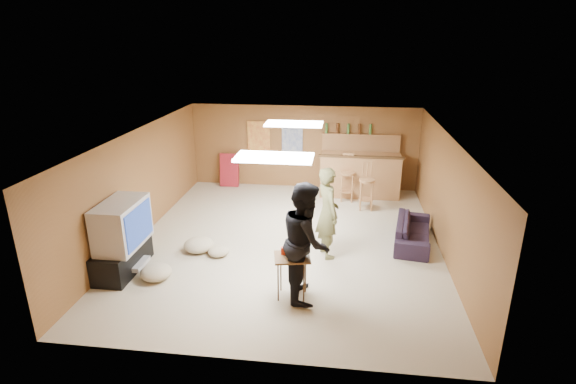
# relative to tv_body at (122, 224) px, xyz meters

# --- Properties ---
(ground) EXTENTS (7.00, 7.00, 0.00)m
(ground) POSITION_rel_tv_body_xyz_m (2.65, 1.50, -0.90)
(ground) COLOR tan
(ground) RESTS_ON ground
(ceiling) EXTENTS (6.00, 7.00, 0.02)m
(ceiling) POSITION_rel_tv_body_xyz_m (2.65, 1.50, 1.30)
(ceiling) COLOR silver
(ceiling) RESTS_ON ground
(wall_back) EXTENTS (6.00, 0.02, 2.20)m
(wall_back) POSITION_rel_tv_body_xyz_m (2.65, 5.00, 0.20)
(wall_back) COLOR brown
(wall_back) RESTS_ON ground
(wall_front) EXTENTS (6.00, 0.02, 2.20)m
(wall_front) POSITION_rel_tv_body_xyz_m (2.65, -2.00, 0.20)
(wall_front) COLOR brown
(wall_front) RESTS_ON ground
(wall_left) EXTENTS (0.02, 7.00, 2.20)m
(wall_left) POSITION_rel_tv_body_xyz_m (-0.35, 1.50, 0.20)
(wall_left) COLOR brown
(wall_left) RESTS_ON ground
(wall_right) EXTENTS (0.02, 7.00, 2.20)m
(wall_right) POSITION_rel_tv_body_xyz_m (5.65, 1.50, 0.20)
(wall_right) COLOR brown
(wall_right) RESTS_ON ground
(tv_stand) EXTENTS (0.55, 1.30, 0.50)m
(tv_stand) POSITION_rel_tv_body_xyz_m (-0.07, 0.00, -0.65)
(tv_stand) COLOR black
(tv_stand) RESTS_ON ground
(dvd_box) EXTENTS (0.35, 0.50, 0.08)m
(dvd_box) POSITION_rel_tv_body_xyz_m (0.15, 0.00, -0.75)
(dvd_box) COLOR #B2B2B7
(dvd_box) RESTS_ON tv_stand
(tv_body) EXTENTS (0.60, 1.10, 0.80)m
(tv_body) POSITION_rel_tv_body_xyz_m (0.00, 0.00, 0.00)
(tv_body) COLOR #B2B2B7
(tv_body) RESTS_ON tv_stand
(tv_screen) EXTENTS (0.02, 0.95, 0.65)m
(tv_screen) POSITION_rel_tv_body_xyz_m (0.31, 0.00, 0.00)
(tv_screen) COLOR navy
(tv_screen) RESTS_ON tv_body
(bar_counter) EXTENTS (2.00, 0.60, 1.10)m
(bar_counter) POSITION_rel_tv_body_xyz_m (4.15, 4.45, -0.35)
(bar_counter) COLOR #986437
(bar_counter) RESTS_ON ground
(bar_lip) EXTENTS (2.10, 0.12, 0.05)m
(bar_lip) POSITION_rel_tv_body_xyz_m (4.15, 4.20, 0.20)
(bar_lip) COLOR #402914
(bar_lip) RESTS_ON bar_counter
(bar_shelf) EXTENTS (2.00, 0.18, 0.05)m
(bar_shelf) POSITION_rel_tv_body_xyz_m (4.15, 4.90, 0.60)
(bar_shelf) COLOR #986437
(bar_shelf) RESTS_ON bar_backing
(bar_backing) EXTENTS (2.00, 0.14, 0.60)m
(bar_backing) POSITION_rel_tv_body_xyz_m (4.15, 4.92, 0.30)
(bar_backing) COLOR #986437
(bar_backing) RESTS_ON bar_counter
(poster_left) EXTENTS (0.60, 0.03, 0.85)m
(poster_left) POSITION_rel_tv_body_xyz_m (1.45, 4.96, 0.45)
(poster_left) COLOR #BF3F26
(poster_left) RESTS_ON wall_back
(poster_right) EXTENTS (0.55, 0.03, 0.80)m
(poster_right) POSITION_rel_tv_body_xyz_m (2.35, 4.96, 0.45)
(poster_right) COLOR #334C99
(poster_right) RESTS_ON wall_back
(folding_chair_stack) EXTENTS (0.50, 0.26, 0.91)m
(folding_chair_stack) POSITION_rel_tv_body_xyz_m (0.65, 4.80, -0.45)
(folding_chair_stack) COLOR maroon
(folding_chair_stack) RESTS_ON ground
(ceiling_panel_front) EXTENTS (1.20, 0.60, 0.04)m
(ceiling_panel_front) POSITION_rel_tv_body_xyz_m (2.65, 0.00, 1.27)
(ceiling_panel_front) COLOR white
(ceiling_panel_front) RESTS_ON ceiling
(ceiling_panel_back) EXTENTS (1.20, 0.60, 0.04)m
(ceiling_panel_back) POSITION_rel_tv_body_xyz_m (2.65, 2.70, 1.27)
(ceiling_panel_back) COLOR white
(ceiling_panel_back) RESTS_ON ceiling
(person_olive) EXTENTS (0.63, 0.74, 1.73)m
(person_olive) POSITION_rel_tv_body_xyz_m (3.47, 1.04, -0.03)
(person_olive) COLOR #67673C
(person_olive) RESTS_ON ground
(person_black) EXTENTS (0.83, 1.01, 1.90)m
(person_black) POSITION_rel_tv_body_xyz_m (3.19, -0.37, 0.05)
(person_black) COLOR black
(person_black) RESTS_ON ground
(sofa) EXTENTS (0.90, 1.74, 0.48)m
(sofa) POSITION_rel_tv_body_xyz_m (5.16, 1.79, -0.66)
(sofa) COLOR black
(sofa) RESTS_ON ground
(tray_table) EXTENTS (0.62, 0.53, 0.71)m
(tray_table) POSITION_rel_tv_body_xyz_m (2.99, -0.45, -0.54)
(tray_table) COLOR #402914
(tray_table) RESTS_ON ground
(cup_red_near) EXTENTS (0.09, 0.09, 0.12)m
(cup_red_near) POSITION_rel_tv_body_xyz_m (2.84, -0.39, -0.13)
(cup_red_near) COLOR red
(cup_red_near) RESTS_ON tray_table
(cup_red_far) EXTENTS (0.10, 0.10, 0.12)m
(cup_red_far) POSITION_rel_tv_body_xyz_m (3.08, -0.56, -0.13)
(cup_red_far) COLOR red
(cup_red_far) RESTS_ON tray_table
(cup_blue) EXTENTS (0.10, 0.10, 0.12)m
(cup_blue) POSITION_rel_tv_body_xyz_m (3.15, -0.34, -0.12)
(cup_blue) COLOR navy
(cup_blue) RESTS_ON tray_table
(bar_stool_left) EXTENTS (0.46, 0.46, 1.13)m
(bar_stool_left) POSITION_rel_tv_body_xyz_m (3.83, 4.03, -0.33)
(bar_stool_left) COLOR #986437
(bar_stool_left) RESTS_ON ground
(bar_stool_right) EXTENTS (0.46, 0.46, 1.10)m
(bar_stool_right) POSITION_rel_tv_body_xyz_m (4.29, 3.51, -0.35)
(bar_stool_right) COLOR #986437
(bar_stool_right) RESTS_ON ground
(cushion_near_tv) EXTENTS (0.73, 0.73, 0.26)m
(cushion_near_tv) POSITION_rel_tv_body_xyz_m (1.01, 0.90, -0.77)
(cushion_near_tv) COLOR tan
(cushion_near_tv) RESTS_ON ground
(cushion_mid) EXTENTS (0.40, 0.40, 0.18)m
(cushion_mid) POSITION_rel_tv_body_xyz_m (1.44, 0.76, -0.81)
(cushion_mid) COLOR tan
(cushion_mid) RESTS_ON ground
(cushion_far) EXTENTS (0.68, 0.68, 0.24)m
(cushion_far) POSITION_rel_tv_body_xyz_m (0.61, -0.20, -0.78)
(cushion_far) COLOR tan
(cushion_far) RESTS_ON ground
(bottle_row) EXTENTS (1.20, 0.08, 0.26)m
(bottle_row) POSITION_rel_tv_body_xyz_m (3.81, 4.88, 0.75)
(bottle_row) COLOR #3F7233
(bottle_row) RESTS_ON bar_shelf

